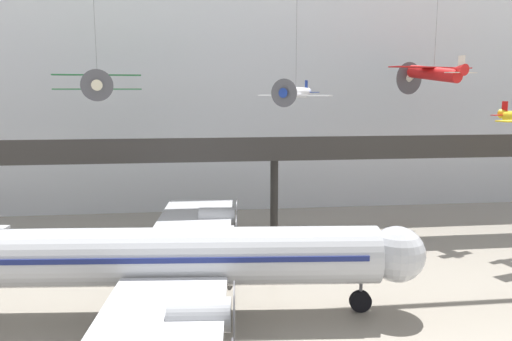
{
  "coord_description": "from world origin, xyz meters",
  "views": [
    {
      "loc": [
        -6.92,
        -19.54,
        13.07
      ],
      "look_at": [
        -3.19,
        11.04,
        8.07
      ],
      "focal_mm": 35.0,
      "sensor_mm": 36.0,
      "label": 1
    }
  ],
  "objects_px": {
    "suspended_plane_red_highwing": "(434,73)",
    "suspended_plane_white_twin": "(296,93)",
    "suspended_plane_green_biplane": "(98,84)",
    "airliner_silver_main": "(161,258)"
  },
  "relations": [
    {
      "from": "airliner_silver_main",
      "to": "suspended_plane_red_highwing",
      "type": "relative_size",
      "value": 4.02
    },
    {
      "from": "suspended_plane_white_twin",
      "to": "suspended_plane_green_biplane",
      "type": "height_order",
      "value": "suspended_plane_green_biplane"
    },
    {
      "from": "suspended_plane_green_biplane",
      "to": "suspended_plane_red_highwing",
      "type": "bearing_deg",
      "value": 80.69
    },
    {
      "from": "airliner_silver_main",
      "to": "suspended_plane_white_twin",
      "type": "relative_size",
      "value": 3.79
    },
    {
      "from": "airliner_silver_main",
      "to": "suspended_plane_green_biplane",
      "type": "bearing_deg",
      "value": 115.28
    },
    {
      "from": "airliner_silver_main",
      "to": "suspended_plane_green_biplane",
      "type": "distance_m",
      "value": 20.45
    },
    {
      "from": "suspended_plane_red_highwing",
      "to": "suspended_plane_green_biplane",
      "type": "bearing_deg",
      "value": 72.28
    },
    {
      "from": "suspended_plane_white_twin",
      "to": "airliner_silver_main",
      "type": "bearing_deg",
      "value": -4.18
    },
    {
      "from": "airliner_silver_main",
      "to": "suspended_plane_green_biplane",
      "type": "height_order",
      "value": "suspended_plane_green_biplane"
    },
    {
      "from": "suspended_plane_red_highwing",
      "to": "suspended_plane_white_twin",
      "type": "height_order",
      "value": "suspended_plane_red_highwing"
    }
  ]
}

